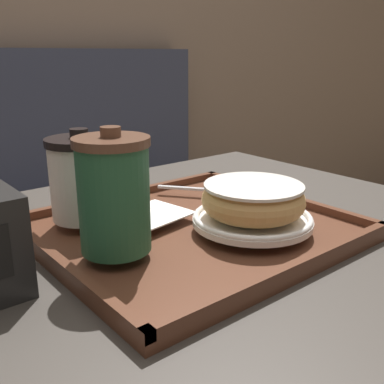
{
  "coord_description": "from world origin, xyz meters",
  "views": [
    {
      "loc": [
        -0.36,
        -0.43,
        0.98
      ],
      "look_at": [
        0.01,
        0.03,
        0.8
      ],
      "focal_mm": 42.0,
      "sensor_mm": 36.0,
      "label": 1
    }
  ],
  "objects_px": {
    "coffee_cup_front": "(114,194)",
    "coffee_cup_rear": "(82,178)",
    "spoon": "(216,189)",
    "donut_chocolate_glazed": "(253,199)"
  },
  "relations": [
    {
      "from": "coffee_cup_front",
      "to": "coffee_cup_rear",
      "type": "height_order",
      "value": "coffee_cup_front"
    },
    {
      "from": "coffee_cup_rear",
      "to": "spoon",
      "type": "height_order",
      "value": "coffee_cup_rear"
    },
    {
      "from": "coffee_cup_front",
      "to": "coffee_cup_rear",
      "type": "relative_size",
      "value": 1.16
    },
    {
      "from": "donut_chocolate_glazed",
      "to": "coffee_cup_front",
      "type": "bearing_deg",
      "value": 166.45
    },
    {
      "from": "donut_chocolate_glazed",
      "to": "spoon",
      "type": "distance_m",
      "value": 0.16
    },
    {
      "from": "coffee_cup_front",
      "to": "spoon",
      "type": "bearing_deg",
      "value": 21.44
    },
    {
      "from": "coffee_cup_front",
      "to": "donut_chocolate_glazed",
      "type": "bearing_deg",
      "value": -13.55
    },
    {
      "from": "coffee_cup_rear",
      "to": "spoon",
      "type": "bearing_deg",
      "value": -6.5
    },
    {
      "from": "spoon",
      "to": "donut_chocolate_glazed",
      "type": "bearing_deg",
      "value": -61.84
    },
    {
      "from": "coffee_cup_front",
      "to": "donut_chocolate_glazed",
      "type": "xyz_separation_m",
      "value": [
        0.18,
        -0.04,
        -0.03
      ]
    }
  ]
}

